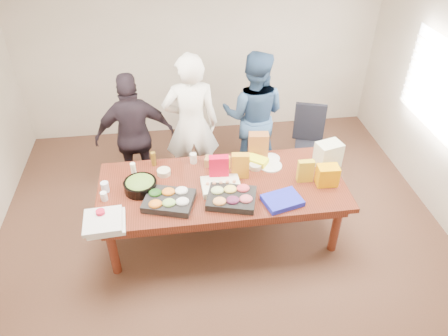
{
  "coord_description": "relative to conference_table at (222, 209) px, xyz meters",
  "views": [
    {
      "loc": [
        -0.48,
        -3.73,
        3.81
      ],
      "look_at": [
        0.04,
        0.1,
        0.91
      ],
      "focal_mm": 34.21,
      "sensor_mm": 36.0,
      "label": 1
    }
  ],
  "objects": [
    {
      "name": "floor",
      "position": [
        0.0,
        0.0,
        -0.39
      ],
      "size": [
        5.5,
        5.0,
        0.02
      ],
      "primitive_type": "cube",
      "color": "#47301E",
      "rests_on": "ground"
    },
    {
      "name": "ceiling",
      "position": [
        0.0,
        0.0,
        2.33
      ],
      "size": [
        5.5,
        5.0,
        0.02
      ],
      "primitive_type": "cube",
      "color": "white",
      "rests_on": "wall_back"
    },
    {
      "name": "wall_back",
      "position": [
        0.0,
        2.5,
        0.98
      ],
      "size": [
        5.5,
        0.04,
        2.7
      ],
      "primitive_type": "cube",
      "color": "beige",
      "rests_on": "floor"
    },
    {
      "name": "window_panel",
      "position": [
        2.72,
        0.6,
        1.12
      ],
      "size": [
        0.03,
        1.4,
        1.1
      ],
      "primitive_type": "cube",
      "color": "white",
      "rests_on": "wall_right"
    },
    {
      "name": "window_blinds",
      "position": [
        2.68,
        0.6,
        1.12
      ],
      "size": [
        0.04,
        1.36,
        1.0
      ],
      "primitive_type": "cube",
      "color": "beige",
      "rests_on": "wall_right"
    },
    {
      "name": "conference_table",
      "position": [
        0.0,
        0.0,
        0.0
      ],
      "size": [
        2.8,
        1.2,
        0.75
      ],
      "primitive_type": "cube",
      "color": "#4C1C0F",
      "rests_on": "floor"
    },
    {
      "name": "office_chair",
      "position": [
        1.37,
        0.97,
        0.13
      ],
      "size": [
        0.65,
        0.65,
        1.01
      ],
      "primitive_type": "cube",
      "rotation": [
        0.0,
        0.0,
        -0.32
      ],
      "color": "black",
      "rests_on": "floor"
    },
    {
      "name": "person_center",
      "position": [
        -0.27,
        0.98,
        0.6
      ],
      "size": [
        0.71,
        0.47,
        1.95
      ],
      "primitive_type": "imported",
      "rotation": [
        0.0,
        0.0,
        3.15
      ],
      "color": "white",
      "rests_on": "floor"
    },
    {
      "name": "person_right",
      "position": [
        0.59,
        1.22,
        0.53
      ],
      "size": [
        1.06,
        0.93,
        1.82
      ],
      "primitive_type": "imported",
      "rotation": [
        0.0,
        0.0,
        2.82
      ],
      "color": "#2F4D77",
      "rests_on": "floor"
    },
    {
      "name": "person_left",
      "position": [
        -0.99,
        1.0,
        0.48
      ],
      "size": [
        1.04,
        0.52,
        1.72
      ],
      "primitive_type": "imported",
      "rotation": [
        0.0,
        0.0,
        3.25
      ],
      "color": "black",
      "rests_on": "floor"
    },
    {
      "name": "veggie_tray",
      "position": [
        -0.6,
        -0.24,
        0.41
      ],
      "size": [
        0.61,
        0.54,
        0.08
      ],
      "primitive_type": "cube",
      "rotation": [
        0.0,
        0.0,
        -0.3
      ],
      "color": "black",
      "rests_on": "conference_table"
    },
    {
      "name": "fruit_tray",
      "position": [
        0.07,
        -0.29,
        0.41
      ],
      "size": [
        0.6,
        0.52,
        0.08
      ],
      "primitive_type": "cube",
      "rotation": [
        0.0,
        0.0,
        -0.27
      ],
      "color": "black",
      "rests_on": "conference_table"
    },
    {
      "name": "sheet_cake",
      "position": [
        -0.02,
        -0.06,
        0.41
      ],
      "size": [
        0.44,
        0.33,
        0.07
      ],
      "primitive_type": "cube",
      "rotation": [
        0.0,
        0.0,
        0.02
      ],
      "color": "white",
      "rests_on": "conference_table"
    },
    {
      "name": "salad_bowl",
      "position": [
        -0.91,
        0.03,
        0.43
      ],
      "size": [
        0.47,
        0.47,
        0.12
      ],
      "primitive_type": "cylinder",
      "rotation": [
        0.0,
        0.0,
        -0.35
      ],
      "color": "black",
      "rests_on": "conference_table"
    },
    {
      "name": "chip_bag_blue",
      "position": [
        0.61,
        -0.39,
        0.4
      ],
      "size": [
        0.46,
        0.39,
        0.06
      ],
      "primitive_type": "cube",
      "rotation": [
        0.0,
        0.0,
        0.26
      ],
      "color": "#1D24C7",
      "rests_on": "conference_table"
    },
    {
      "name": "chip_bag_red",
      "position": [
        -0.02,
        0.1,
        0.54
      ],
      "size": [
        0.23,
        0.11,
        0.32
      ],
      "primitive_type": "cube",
      "rotation": [
        0.0,
        0.0,
        -0.07
      ],
      "color": "red",
      "rests_on": "conference_table"
    },
    {
      "name": "chip_bag_yellow",
      "position": [
        0.95,
        -0.05,
        0.51
      ],
      "size": [
        0.18,
        0.08,
        0.27
      ],
      "primitive_type": "cube",
      "rotation": [
        0.0,
        0.0,
        -0.02
      ],
      "color": "gold",
      "rests_on": "conference_table"
    },
    {
      "name": "chip_bag_orange",
      "position": [
        0.23,
        0.13,
        0.53
      ],
      "size": [
        0.21,
        0.11,
        0.31
      ],
      "primitive_type": "cube",
      "rotation": [
        0.0,
        0.0,
        -0.13
      ],
      "color": "orange",
      "rests_on": "conference_table"
    },
    {
      "name": "mayo_jar",
      "position": [
        -0.29,
        0.47,
        0.44
      ],
      "size": [
        0.1,
        0.1,
        0.13
      ],
      "primitive_type": "cylinder",
      "rotation": [
        0.0,
        0.0,
        0.19
      ],
      "color": "silver",
      "rests_on": "conference_table"
    },
    {
      "name": "mustard_bottle",
      "position": [
        0.11,
        0.31,
        0.46
      ],
      "size": [
        0.07,
        0.07,
        0.17
      ],
      "primitive_type": "cylinder",
      "rotation": [
        0.0,
        0.0,
        0.21
      ],
      "color": "gold",
      "rests_on": "conference_table"
    },
    {
      "name": "dressing_bottle",
      "position": [
        -0.76,
        0.49,
        0.47
      ],
      "size": [
        0.07,
        0.07,
        0.18
      ],
      "primitive_type": "cylinder",
      "rotation": [
        0.0,
        0.0,
        -0.32
      ],
      "color": "brown",
      "rests_on": "conference_table"
    },
    {
      "name": "ranch_bottle",
      "position": [
        -0.99,
        0.3,
        0.47
      ],
      "size": [
        0.07,
        0.07,
        0.18
      ],
      "primitive_type": "cylinder",
      "rotation": [
        0.0,
        0.0,
        -0.2
      ],
      "color": "white",
      "rests_on": "conference_table"
    },
    {
      "name": "banana_bunch",
      "position": [
        0.47,
        0.34,
        0.42
      ],
      "size": [
        0.3,
        0.28,
        0.09
      ],
      "primitive_type": "cube",
      "rotation": [
        0.0,
        0.0,
        -0.65
      ],
      "color": "#EEF91C",
      "rests_on": "conference_table"
    },
    {
      "name": "bread_loaf",
      "position": [
        -0.01,
        0.36,
        0.43
      ],
      "size": [
        0.31,
        0.21,
        0.11
      ],
      "primitive_type": "cube",
      "rotation": [
        0.0,
        0.0,
        -0.32
      ],
      "color": "#A37A42",
      "rests_on": "conference_table"
    },
    {
      "name": "kraft_bag",
      "position": [
        0.52,
        0.52,
        0.53
      ],
      "size": [
        0.25,
        0.17,
        0.31
      ],
      "primitive_type": "cube",
      "rotation": [
        0.0,
        0.0,
        -0.12
      ],
      "color": "#9B592A",
      "rests_on": "conference_table"
    },
    {
      "name": "red_cup",
      "position": [
        -1.3,
        -0.4,
        0.44
      ],
      "size": [
        0.1,
        0.1,
        0.12
      ],
      "primitive_type": "cylinder",
      "rotation": [
        0.0,
        0.0,
        -0.05
      ],
      "color": "red",
      "rests_on": "conference_table"
    },
    {
      "name": "clear_cup_a",
      "position": [
        -1.3,
        -0.08,
        0.43
      ],
      "size": [
        0.08,
        0.08,
        0.1
      ],
      "primitive_type": "cylinder",
      "rotation": [
        0.0,
        0.0,
        -0.09
      ],
      "color": "white",
      "rests_on": "conference_table"
    },
    {
      "name": "clear_cup_b",
      "position": [
        -1.3,
        0.06,
        0.43
      ],
      "size": [
        0.11,
        0.11,
        0.12
      ],
      "primitive_type": "cylinder",
      "rotation": [
        0.0,
        0.0,
        -0.33
      ],
      "color": "white",
      "rests_on": "conference_table"
    },
    {
      "name": "pizza_box_lower",
      "position": [
        -1.25,
        -0.48,
        0.4
      ],
      "size": [
        0.4,
        0.4,
        0.04
      ],
      "primitive_type": "cube",
      "rotation": [
        0.0,
        0.0,
        0.07
      ],
      "color": "silver",
      "rests_on": "conference_table"
    },
    {
      "name": "pizza_box_upper",
      "position": [
        -1.27,
        -0.49,
        0.44
      ],
      "size": [
        0.4,
        0.4,
        0.04
      ],
      "primitive_type": "cube",
      "rotation": [
        0.0,
        0.0,
        0.05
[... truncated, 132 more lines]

